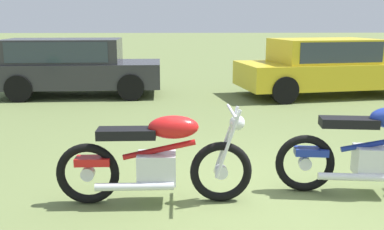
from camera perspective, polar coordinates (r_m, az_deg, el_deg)
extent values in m
plane|color=olive|center=(4.89, 8.70, -10.52)|extent=(120.00, 120.00, 0.00)
torus|color=black|center=(4.61, 3.84, -7.47)|extent=(0.66, 0.09, 0.66)
torus|color=black|center=(4.67, -13.56, -7.52)|extent=(0.66, 0.09, 0.66)
cylinder|color=silver|center=(4.61, 3.84, -7.47)|extent=(0.14, 0.10, 0.14)
cylinder|color=silver|center=(4.67, -13.56, -7.52)|extent=(0.14, 0.10, 0.14)
cylinder|color=silver|center=(4.60, 4.52, -3.25)|extent=(0.27, 0.04, 0.73)
cylinder|color=silver|center=(4.43, 4.80, -3.88)|extent=(0.27, 0.04, 0.73)
cube|color=silver|center=(4.57, -4.68, -6.97)|extent=(0.40, 0.30, 0.32)
cylinder|color=red|center=(4.51, -4.34, -4.57)|extent=(0.76, 0.06, 0.22)
ellipsoid|color=red|center=(4.44, -2.46, -1.61)|extent=(0.52, 0.26, 0.24)
cube|color=black|center=(4.48, -8.60, -2.40)|extent=(0.60, 0.24, 0.10)
cube|color=red|center=(4.62, -12.91, -5.90)|extent=(0.36, 0.18, 0.08)
cylinder|color=silver|center=(4.44, 5.24, 0.49)|extent=(0.03, 0.64, 0.03)
sphere|color=silver|center=(4.48, 5.97, -1.01)|extent=(0.16, 0.16, 0.16)
cylinder|color=silver|center=(4.49, -7.57, -9.34)|extent=(0.80, 0.08, 0.08)
torus|color=black|center=(5.03, 14.64, -6.17)|extent=(0.66, 0.17, 0.65)
cylinder|color=silver|center=(5.03, 14.64, -6.17)|extent=(0.15, 0.12, 0.14)
cube|color=silver|center=(5.19, 22.78, -5.56)|extent=(0.43, 0.35, 0.32)
cylinder|color=navy|center=(5.14, 23.29, -3.43)|extent=(0.79, 0.16, 0.22)
cube|color=black|center=(4.99, 19.92, -0.91)|extent=(0.63, 0.31, 0.10)
cube|color=navy|center=(4.99, 15.41, -4.65)|extent=(0.38, 0.22, 0.08)
cylinder|color=silver|center=(5.02, 20.79, -7.66)|extent=(0.80, 0.18, 0.08)
cube|color=#2D2D33|center=(11.36, -14.43, 5.25)|extent=(4.06, 1.84, 0.60)
cube|color=#2D2D33|center=(11.38, -16.59, 8.08)|extent=(2.86, 1.63, 0.60)
cube|color=#2D3842|center=(11.38, -16.60, 8.18)|extent=(2.44, 1.65, 0.48)
cylinder|color=black|center=(12.01, -7.58, 4.80)|extent=(0.65, 0.24, 0.64)
cylinder|color=black|center=(10.45, -8.07, 3.65)|extent=(0.65, 0.24, 0.64)
cylinder|color=black|center=(12.44, -19.67, 4.45)|extent=(0.65, 0.24, 0.64)
cylinder|color=black|center=(10.94, -21.82, 3.28)|extent=(0.65, 0.24, 0.64)
cube|color=gold|center=(11.55, 17.57, 5.18)|extent=(4.76, 2.54, 0.60)
cube|color=gold|center=(11.42, 17.10, 8.06)|extent=(2.72, 2.03, 0.60)
cube|color=#2D3842|center=(11.42, 17.10, 8.16)|extent=(2.36, 2.00, 0.48)
cylinder|color=black|center=(13.10, 21.70, 4.66)|extent=(0.67, 0.32, 0.64)
cylinder|color=black|center=(11.69, 8.75, 4.56)|extent=(0.67, 0.32, 0.64)
cylinder|color=black|center=(10.13, 12.07, 3.23)|extent=(0.67, 0.32, 0.64)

